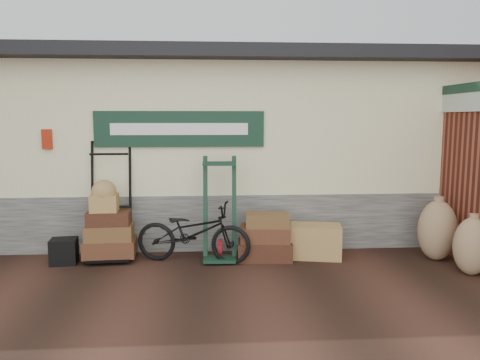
% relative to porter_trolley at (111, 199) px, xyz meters
% --- Properties ---
extents(ground, '(80.00, 80.00, 0.00)m').
position_rel_porter_trolley_xyz_m(ground, '(1.35, -0.77, -0.91)').
color(ground, black).
rests_on(ground, ground).
extents(station_building, '(14.40, 4.10, 3.20)m').
position_rel_porter_trolley_xyz_m(station_building, '(1.34, 1.97, 0.71)').
color(station_building, '#4C4C47').
rests_on(station_building, ground).
extents(porter_trolley, '(0.94, 0.72, 1.81)m').
position_rel_porter_trolley_xyz_m(porter_trolley, '(0.00, 0.00, 0.00)').
color(porter_trolley, black).
rests_on(porter_trolley, ground).
extents(green_barrow, '(0.58, 0.50, 1.55)m').
position_rel_porter_trolley_xyz_m(green_barrow, '(1.64, -0.24, -0.13)').
color(green_barrow, black).
rests_on(green_barrow, ground).
extents(suitcase_stack, '(0.84, 0.57, 0.71)m').
position_rel_porter_trolley_xyz_m(suitcase_stack, '(2.32, -0.25, -0.55)').
color(suitcase_stack, '#391D12').
rests_on(suitcase_stack, ground).
extents(wicker_hamper, '(0.85, 0.64, 0.50)m').
position_rel_porter_trolley_xyz_m(wicker_hamper, '(3.11, -0.20, -0.66)').
color(wicker_hamper, olive).
rests_on(wicker_hamper, ground).
extents(black_trunk, '(0.40, 0.35, 0.37)m').
position_rel_porter_trolley_xyz_m(black_trunk, '(-0.64, -0.28, -0.72)').
color(black_trunk, black).
rests_on(black_trunk, ground).
extents(bicycle, '(0.97, 1.80, 1.00)m').
position_rel_porter_trolley_xyz_m(bicycle, '(1.25, -0.34, -0.41)').
color(bicycle, black).
rests_on(bicycle, ground).
extents(burlap_sack_left, '(0.66, 0.59, 0.91)m').
position_rel_porter_trolley_xyz_m(burlap_sack_left, '(4.89, -0.47, -0.45)').
color(burlap_sack_left, olive).
rests_on(burlap_sack_left, ground).
extents(burlap_sack_right, '(0.62, 0.58, 0.80)m').
position_rel_porter_trolley_xyz_m(burlap_sack_right, '(5.04, -1.16, -0.51)').
color(burlap_sack_right, olive).
rests_on(burlap_sack_right, ground).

